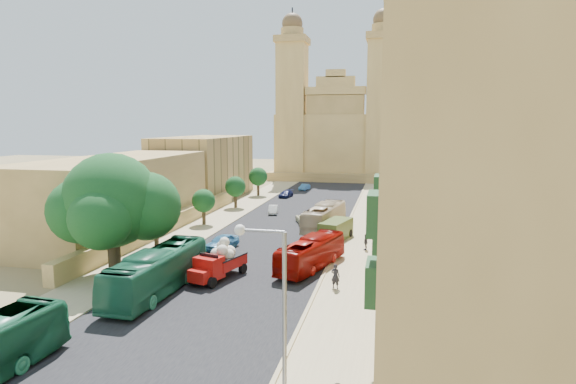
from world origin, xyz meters
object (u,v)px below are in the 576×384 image
at_px(ficus_tree, 113,204).
at_px(street_tree_d, 258,177).
at_px(bus_cream_east, 324,217).
at_px(street_tree_c, 235,187).
at_px(car_blue_a, 222,242).
at_px(bus_red_east, 311,253).
at_px(car_white_a, 273,210).
at_px(bus_green_north, 158,271).
at_px(street_tree_b, 204,201).
at_px(car_dkblue, 286,194).
at_px(car_white_b, 329,209).
at_px(streetlamp, 273,300).
at_px(car_cream, 305,218).
at_px(red_truck, 218,261).
at_px(pedestrian_c, 366,242).
at_px(car_blue_b, 304,187).
at_px(street_tree_a, 155,213).
at_px(pedestrian_a, 335,276).
at_px(church, 338,135).
at_px(olive_pickup, 336,230).

bearing_deg(ficus_tree, street_tree_d, 90.77).
bearing_deg(bus_cream_east, street_tree_d, -50.19).
height_order(street_tree_c, car_blue_a, street_tree_c).
height_order(bus_red_east, car_white_a, bus_red_east).
relative_size(ficus_tree, bus_green_north, 0.86).
distance_m(street_tree_b, car_dkblue, 23.88).
relative_size(car_white_a, car_dkblue, 0.88).
distance_m(street_tree_d, car_white_b, 19.90).
xyz_separation_m(ficus_tree, street_tree_b, (-0.59, 19.99, -2.97)).
distance_m(ficus_tree, bus_red_east, 16.61).
bearing_deg(street_tree_d, streetlamp, -73.54).
height_order(bus_green_north, car_cream, bus_green_north).
relative_size(ficus_tree, red_truck, 1.72).
height_order(street_tree_b, pedestrian_c, street_tree_b).
bearing_deg(ficus_tree, street_tree_c, 91.05).
xyz_separation_m(street_tree_b, red_truck, (9.02, -19.09, -1.48)).
bearing_deg(street_tree_b, car_blue_b, 78.80).
distance_m(street_tree_c, car_cream, 14.83).
bearing_deg(pedestrian_c, bus_green_north, -36.90).
relative_size(red_truck, bus_green_north, 0.50).
bearing_deg(car_white_b, car_blue_b, -80.44).
relative_size(bus_red_east, car_cream, 2.28).
distance_m(car_blue_a, car_white_b, 22.05).
height_order(car_blue_a, car_white_b, car_blue_a).
xyz_separation_m(street_tree_d, car_dkblue, (5.00, -0.77, -2.66)).
distance_m(street_tree_d, car_blue_a, 35.16).
xyz_separation_m(red_truck, car_dkblue, (-4.02, 42.32, -0.83)).
xyz_separation_m(street_tree_a, bus_red_east, (15.70, -2.81, -2.29)).
bearing_deg(bus_cream_east, pedestrian_a, 108.52).
xyz_separation_m(red_truck, bus_green_north, (-3.17, -3.91, 0.20)).
relative_size(red_truck, car_white_a, 1.69).
bearing_deg(car_white_a, bus_cream_east, -56.22).
distance_m(street_tree_d, car_white_a, 16.93).
bearing_deg(street_tree_d, church, 71.91).
distance_m(car_white_a, pedestrian_c, 21.22).
bearing_deg(ficus_tree, car_white_a, 78.32).
xyz_separation_m(street_tree_d, bus_red_east, (15.70, -38.81, -1.90)).
distance_m(bus_cream_east, pedestrian_a, 19.99).
relative_size(street_tree_c, car_blue_b, 1.37).
height_order(street_tree_d, car_blue_b, street_tree_d).
relative_size(streetlamp, pedestrian_c, 5.18).
xyz_separation_m(car_white_b, car_blue_b, (-7.57, 22.31, -0.09)).
height_order(street_tree_a, street_tree_b, street_tree_a).
height_order(street_tree_c, street_tree_d, street_tree_d).
bearing_deg(olive_pickup, pedestrian_a, -83.33).
height_order(street_tree_c, bus_cream_east, street_tree_c).
distance_m(red_truck, bus_red_east, 7.93).
distance_m(car_blue_a, car_white_a, 19.13).
bearing_deg(car_white_a, red_truck, -95.49).
bearing_deg(street_tree_a, car_white_a, 72.49).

